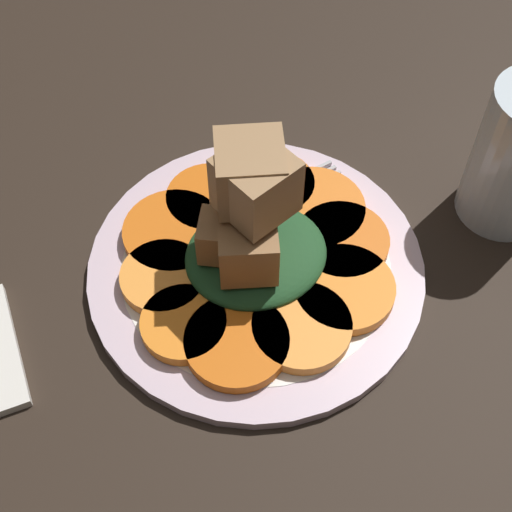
% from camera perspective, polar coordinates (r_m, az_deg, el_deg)
% --- Properties ---
extents(table_slab, '(1.20, 1.20, 0.02)m').
position_cam_1_polar(table_slab, '(0.57, 0.00, -1.79)').
color(table_slab, black).
rests_on(table_slab, ground).
extents(plate, '(0.26, 0.26, 0.01)m').
position_cam_1_polar(plate, '(0.56, 0.00, -0.93)').
color(plate, silver).
rests_on(plate, table_slab).
extents(carrot_slice_0, '(0.08, 0.08, 0.01)m').
position_cam_1_polar(carrot_slice_0, '(0.58, 4.62, 3.75)').
color(carrot_slice_0, orange).
rests_on(carrot_slice_0, plate).
extents(carrot_slice_1, '(0.07, 0.07, 0.01)m').
position_cam_1_polar(carrot_slice_1, '(0.60, 1.38, 5.68)').
color(carrot_slice_1, orange).
rests_on(carrot_slice_1, plate).
extents(carrot_slice_2, '(0.07, 0.07, 0.01)m').
position_cam_1_polar(carrot_slice_2, '(0.59, -3.77, 4.56)').
color(carrot_slice_2, '#D45F12').
rests_on(carrot_slice_2, plate).
extents(carrot_slice_3, '(0.08, 0.08, 0.01)m').
position_cam_1_polar(carrot_slice_3, '(0.57, -6.58, 1.89)').
color(carrot_slice_3, '#D66115').
rests_on(carrot_slice_3, plate).
extents(carrot_slice_4, '(0.07, 0.07, 0.01)m').
position_cam_1_polar(carrot_slice_4, '(0.55, -7.41, -1.73)').
color(carrot_slice_4, orange).
rests_on(carrot_slice_4, plate).
extents(carrot_slice_5, '(0.06, 0.06, 0.01)m').
position_cam_1_polar(carrot_slice_5, '(0.52, -5.81, -5.43)').
color(carrot_slice_5, orange).
rests_on(carrot_slice_5, plate).
extents(carrot_slice_6, '(0.08, 0.08, 0.01)m').
position_cam_1_polar(carrot_slice_6, '(0.51, -1.55, -6.91)').
color(carrot_slice_6, '#D45E12').
rests_on(carrot_slice_6, plate).
extents(carrot_slice_7, '(0.07, 0.07, 0.01)m').
position_cam_1_polar(carrot_slice_7, '(0.52, 3.67, -5.67)').
color(carrot_slice_7, orange).
rests_on(carrot_slice_7, plate).
extents(carrot_slice_8, '(0.08, 0.08, 0.01)m').
position_cam_1_polar(carrot_slice_8, '(0.54, 7.06, -2.62)').
color(carrot_slice_8, orange).
rests_on(carrot_slice_8, plate).
extents(carrot_slice_9, '(0.07, 0.07, 0.01)m').
position_cam_1_polar(carrot_slice_9, '(0.56, 6.88, 1.16)').
color(carrot_slice_9, orange).
rests_on(carrot_slice_9, plate).
extents(center_pile, '(0.11, 0.10, 0.12)m').
position_cam_1_polar(center_pile, '(0.52, -0.27, 2.27)').
color(center_pile, '#1E4723').
rests_on(center_pile, plate).
extents(fork, '(0.18, 0.05, 0.00)m').
position_cam_1_polar(fork, '(0.58, -0.11, 3.74)').
color(fork, '#B2B2B7').
rests_on(fork, plate).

